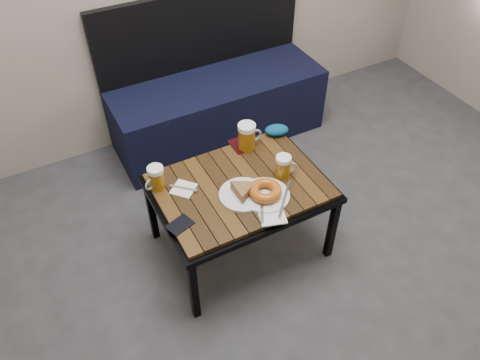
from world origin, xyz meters
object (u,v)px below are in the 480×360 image
beer_mug_left (156,178)px  knit_pouch (277,130)px  beer_mug_right (283,167)px  passport_navy (180,225)px  bench (216,102)px  passport_burgundy (240,145)px  plate_bagel (265,193)px  plate_pie (243,192)px  beer_mug_centre (247,136)px  cafe_table (240,190)px

beer_mug_left → knit_pouch: size_ratio=0.96×
beer_mug_right → passport_navy: beer_mug_right is taller
bench → passport_burgundy: bearing=-105.2°
beer_mug_right → beer_mug_left: bearing=176.9°
beer_mug_left → beer_mug_right: beer_mug_left is taller
passport_navy → knit_pouch: bearing=98.8°
beer_mug_right → plate_bagel: bearing=-133.4°
beer_mug_left → knit_pouch: bearing=162.6°
plate_pie → beer_mug_left: bearing=144.0°
plate_pie → passport_navy: (-0.33, -0.03, -0.02)m
beer_mug_right → knit_pouch: size_ratio=0.94×
beer_mug_left → beer_mug_right: 0.62m
beer_mug_centre → plate_bagel: (-0.10, -0.36, -0.05)m
beer_mug_centre → passport_burgundy: 0.08m
passport_burgundy → knit_pouch: 0.22m
plate_bagel → passport_burgundy: 0.40m
passport_navy → knit_pouch: 0.80m
cafe_table → plate_pie: plate_pie is taller
bench → cafe_table: bearing=-108.9°
bench → cafe_table: size_ratio=1.67×
passport_navy → passport_burgundy: same height
beer_mug_right → knit_pouch: 0.33m
plate_pie → passport_burgundy: (0.16, 0.34, -0.02)m
plate_pie → plate_bagel: size_ratio=0.82×
bench → plate_pie: size_ratio=6.15×
beer_mug_left → beer_mug_right: bearing=135.6°
bench → beer_mug_left: bench is taller
bench → beer_mug_left: bearing=-131.4°
passport_burgundy → knit_pouch: (0.22, -0.01, 0.03)m
cafe_table → knit_pouch: knit_pouch is taller
plate_bagel → beer_mug_centre: bearing=74.7°
beer_mug_centre → plate_bagel: beer_mug_centre is taller
beer_mug_centre → knit_pouch: size_ratio=1.15×
bench → plate_pie: (-0.35, -1.03, 0.22)m
cafe_table → beer_mug_centre: beer_mug_centre is taller
bench → knit_pouch: bearing=-87.2°
beer_mug_left → knit_pouch: (0.72, 0.08, -0.03)m
plate_pie → passport_burgundy: plate_pie is taller
beer_mug_centre → knit_pouch: (0.20, 0.02, -0.05)m
beer_mug_centre → knit_pouch: 0.20m
bench → plate_bagel: size_ratio=5.03×
cafe_table → knit_pouch: (0.36, 0.25, 0.07)m
beer_mug_left → plate_pie: bearing=119.9°
beer_mug_left → passport_navy: bearing=66.5°
beer_mug_left → passport_navy: (0.00, -0.27, -0.06)m
beer_mug_right → passport_burgundy: (-0.08, 0.31, -0.06)m
passport_burgundy → passport_navy: bearing=-143.9°
plate_pie → passport_navy: plate_pie is taller
beer_mug_right → plate_bagel: size_ratio=0.44×
plate_pie → bench: bearing=71.1°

